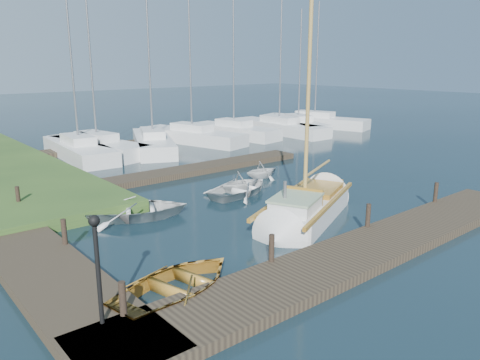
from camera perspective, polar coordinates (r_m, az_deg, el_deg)
ground at (r=18.84m, az=0.00°, el=-3.54°), size 160.00×160.00×0.00m
near_dock at (r=14.95m, az=15.00°, el=-8.28°), size 18.00×2.20×0.30m
left_dock at (r=17.13m, az=-25.90°, el=-6.35°), size 2.20×18.00×0.30m
far_dock at (r=25.00m, az=-6.00°, el=1.21°), size 14.00×1.60×0.30m
pontoon at (r=37.15m, az=-3.90°, el=5.53°), size 30.00×1.60×0.30m
mooring_post_0 at (r=10.90m, az=-14.11°, el=-13.85°), size 0.16×0.16×0.80m
mooring_post_1 at (r=13.22m, az=3.87°, el=-8.28°), size 0.16×0.16×0.80m
mooring_post_2 at (r=16.46m, az=15.35°, el=-4.17°), size 0.16×0.16×0.80m
mooring_post_3 at (r=20.20m, az=22.76°, el=-1.39°), size 0.16×0.16×0.80m
mooring_post_4 at (r=15.37m, az=-20.64°, el=-5.92°), size 0.16×0.16×0.80m
mooring_post_5 at (r=19.98m, az=-25.44°, el=-1.83°), size 0.16×0.16×0.80m
lamp_post at (r=10.23m, az=-17.05°, el=-8.73°), size 0.24×0.24×2.44m
sailboat at (r=17.88m, az=8.19°, el=-3.52°), size 7.32×4.75×9.83m
dinghy at (r=12.19m, az=-7.61°, el=-12.02°), size 4.20×3.40×0.77m
tender_a at (r=18.15m, az=-12.70°, el=-3.24°), size 4.81×4.30×0.82m
tender_b at (r=21.22m, az=0.10°, el=-0.03°), size 2.08×1.82×1.05m
tender_c at (r=20.83m, az=0.07°, el=-0.77°), size 3.86×3.10×0.71m
tender_d at (r=23.71m, az=2.70°, el=1.41°), size 2.00×1.76×0.99m
marina_boat_0 at (r=30.43m, az=-19.04°, el=3.66°), size 2.76×8.38×11.47m
marina_boat_1 at (r=31.30m, az=-17.03°, el=4.07°), size 3.73×8.62×9.95m
marina_boat_2 at (r=31.91m, az=-10.57°, el=4.65°), size 5.56×8.76×11.67m
marina_boat_3 at (r=34.37m, az=-5.87°, el=5.49°), size 4.28×8.93×11.39m
marina_boat_4 at (r=36.67m, az=-0.77°, el=6.11°), size 3.48×8.10×10.82m
marina_boat_5 at (r=39.01m, az=4.80°, el=6.54°), size 2.32×9.54×10.40m
marina_boat_6 at (r=40.29m, az=7.11°, el=6.73°), size 4.52×7.81×9.85m
marina_boat_7 at (r=43.33m, az=9.09°, el=7.18°), size 5.02×9.90×10.76m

